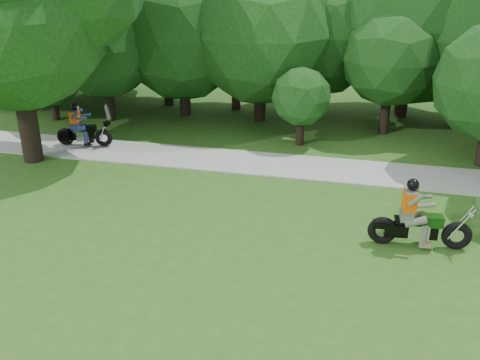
# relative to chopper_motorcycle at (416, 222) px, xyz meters

# --- Properties ---
(ground) EXTENTS (100.00, 100.00, 0.00)m
(ground) POSITION_rel_chopper_motorcycle_xyz_m (-2.32, -3.36, -0.67)
(ground) COLOR #275919
(ground) RESTS_ON ground
(walkway) EXTENTS (60.00, 2.20, 0.06)m
(walkway) POSITION_rel_chopper_motorcycle_xyz_m (-2.32, 4.64, -0.64)
(walkway) COLOR gray
(walkway) RESTS_ON ground
(tree_line) EXTENTS (40.39, 11.93, 7.72)m
(tree_line) POSITION_rel_chopper_motorcycle_xyz_m (-1.49, 10.95, 2.96)
(tree_line) COLOR black
(tree_line) RESTS_ON ground
(chopper_motorcycle) EXTENTS (2.55, 0.71, 1.82)m
(chopper_motorcycle) POSITION_rel_chopper_motorcycle_xyz_m (0.00, 0.00, 0.00)
(chopper_motorcycle) COLOR black
(chopper_motorcycle) RESTS_ON ground
(touring_motorcycle) EXTENTS (2.17, 0.83, 1.66)m
(touring_motorcycle) POSITION_rel_chopper_motorcycle_xyz_m (-11.86, 4.86, -0.01)
(touring_motorcycle) COLOR black
(touring_motorcycle) RESTS_ON walkway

